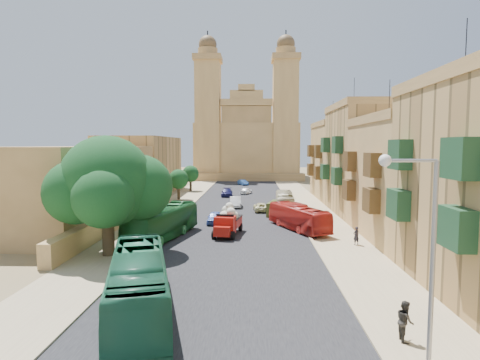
# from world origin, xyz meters

# --- Properties ---
(ground) EXTENTS (260.00, 260.00, 0.00)m
(ground) POSITION_xyz_m (0.00, 0.00, 0.00)
(ground) COLOR olive
(road_surface) EXTENTS (14.00, 140.00, 0.01)m
(road_surface) POSITION_xyz_m (0.00, 30.00, 0.01)
(road_surface) COLOR black
(road_surface) RESTS_ON ground
(sidewalk_east) EXTENTS (5.00, 140.00, 0.01)m
(sidewalk_east) POSITION_xyz_m (9.50, 30.00, 0.01)
(sidewalk_east) COLOR tan
(sidewalk_east) RESTS_ON ground
(sidewalk_west) EXTENTS (5.00, 140.00, 0.01)m
(sidewalk_west) POSITION_xyz_m (-9.50, 30.00, 0.01)
(sidewalk_west) COLOR tan
(sidewalk_west) RESTS_ON ground
(kerb_east) EXTENTS (0.25, 140.00, 0.12)m
(kerb_east) POSITION_xyz_m (7.00, 30.00, 0.06)
(kerb_east) COLOR tan
(kerb_east) RESTS_ON ground
(kerb_west) EXTENTS (0.25, 140.00, 0.12)m
(kerb_west) POSITION_xyz_m (-7.00, 30.00, 0.06)
(kerb_west) COLOR tan
(kerb_west) RESTS_ON ground
(townhouse_b) EXTENTS (9.00, 14.00, 14.90)m
(townhouse_b) POSITION_xyz_m (15.95, 11.00, 5.66)
(townhouse_b) COLOR tan
(townhouse_b) RESTS_ON ground
(townhouse_c) EXTENTS (9.00, 14.00, 17.40)m
(townhouse_c) POSITION_xyz_m (15.95, 25.00, 6.91)
(townhouse_c) COLOR tan
(townhouse_c) RESTS_ON ground
(townhouse_d) EXTENTS (9.00, 14.00, 15.90)m
(townhouse_d) POSITION_xyz_m (15.95, 39.00, 6.16)
(townhouse_d) COLOR tan
(townhouse_d) RESTS_ON ground
(west_wall) EXTENTS (1.00, 40.00, 1.80)m
(west_wall) POSITION_xyz_m (-12.50, 20.00, 0.90)
(west_wall) COLOR tan
(west_wall) RESTS_ON ground
(west_building_low) EXTENTS (10.00, 28.00, 8.40)m
(west_building_low) POSITION_xyz_m (-18.00, 18.00, 4.20)
(west_building_low) COLOR #9D7744
(west_building_low) RESTS_ON ground
(west_building_mid) EXTENTS (10.00, 22.00, 10.00)m
(west_building_mid) POSITION_xyz_m (-18.00, 44.00, 5.00)
(west_building_mid) COLOR tan
(west_building_mid) RESTS_ON ground
(church) EXTENTS (28.00, 22.50, 36.30)m
(church) POSITION_xyz_m (-0.00, 78.61, 9.52)
(church) COLOR tan
(church) RESTS_ON ground
(ficus_tree) EXTENTS (9.31, 8.56, 9.31)m
(ficus_tree) POSITION_xyz_m (-9.42, 4.01, 5.50)
(ficus_tree) COLOR #362A1B
(ficus_tree) RESTS_ON ground
(street_tree_a) EXTENTS (3.39, 3.39, 5.21)m
(street_tree_a) POSITION_xyz_m (-10.00, 12.00, 3.49)
(street_tree_a) COLOR #362A1B
(street_tree_a) RESTS_ON ground
(street_tree_b) EXTENTS (3.05, 3.05, 4.69)m
(street_tree_b) POSITION_xyz_m (-10.00, 24.00, 3.14)
(street_tree_b) COLOR #362A1B
(street_tree_b) RESTS_ON ground
(street_tree_c) EXTENTS (3.12, 3.12, 4.80)m
(street_tree_c) POSITION_xyz_m (-10.00, 36.00, 3.21)
(street_tree_c) COLOR #362A1B
(street_tree_c) RESTS_ON ground
(street_tree_d) EXTENTS (3.12, 3.12, 4.80)m
(street_tree_d) POSITION_xyz_m (-10.00, 48.00, 3.21)
(street_tree_d) COLOR #362A1B
(street_tree_d) RESTS_ON ground
(streetlamp) EXTENTS (2.11, 0.44, 8.22)m
(streetlamp) POSITION_xyz_m (7.72, -12.00, 5.20)
(streetlamp) COLOR gray
(streetlamp) RESTS_ON ground
(red_truck) EXTENTS (2.73, 5.38, 3.01)m
(red_truck) POSITION_xyz_m (-0.67, 11.37, 1.33)
(red_truck) COLOR #A7150C
(red_truck) RESTS_ON ground
(olive_pickup) EXTENTS (2.70, 4.30, 1.65)m
(olive_pickup) POSITION_xyz_m (4.61, 22.39, 0.80)
(olive_pickup) COLOR #3B491B
(olive_pickup) RESTS_ON ground
(bus_green_south) EXTENTS (5.55, 11.60, 3.15)m
(bus_green_south) POSITION_xyz_m (-4.00, -6.83, 1.57)
(bus_green_south) COLOR #206445
(bus_green_south) RESTS_ON ground
(bus_green_north) EXTENTS (4.96, 11.11, 3.01)m
(bus_green_north) POSITION_xyz_m (-6.50, 9.58, 1.51)
(bus_green_north) COLOR #1E672F
(bus_green_north) RESTS_ON ground
(bus_red_east) EXTENTS (5.68, 9.19, 2.54)m
(bus_red_east) POSITION_xyz_m (6.31, 13.91, 1.27)
(bus_red_east) COLOR red
(bus_red_east) RESTS_ON ground
(bus_cream_east) EXTENTS (2.55, 9.13, 2.52)m
(bus_cream_east) POSITION_xyz_m (5.80, 25.18, 1.26)
(bus_cream_east) COLOR beige
(bus_cream_east) RESTS_ON ground
(car_blue_a) EXTENTS (1.63, 3.79, 1.28)m
(car_blue_a) POSITION_xyz_m (-2.44, 16.96, 0.64)
(car_blue_a) COLOR #5170C4
(car_blue_a) RESTS_ON ground
(car_white_a) EXTENTS (1.77, 4.39, 1.42)m
(car_white_a) POSITION_xyz_m (-0.73, 28.61, 0.71)
(car_white_a) COLOR silver
(car_white_a) RESTS_ON ground
(car_cream) EXTENTS (2.08, 4.06, 1.10)m
(car_cream) POSITION_xyz_m (2.75, 25.23, 0.55)
(car_cream) COLOR beige
(car_cream) RESTS_ON ground
(car_dkblue) EXTENTS (1.89, 4.45, 1.28)m
(car_dkblue) POSITION_xyz_m (-2.69, 40.30, 0.64)
(car_dkblue) COLOR #10113F
(car_dkblue) RESTS_ON ground
(car_white_b) EXTENTS (2.34, 3.60, 1.14)m
(car_white_b) POSITION_xyz_m (0.50, 43.80, 0.57)
(car_white_b) COLOR white
(car_white_b) RESTS_ON ground
(car_blue_b) EXTENTS (2.58, 3.74, 1.17)m
(car_blue_b) POSITION_xyz_m (-0.50, 59.36, 0.58)
(car_blue_b) COLOR #2E579D
(car_blue_b) RESTS_ON ground
(pedestrian_a) EXTENTS (0.68, 0.58, 1.58)m
(pedestrian_a) POSITION_xyz_m (10.60, 7.88, 0.79)
(pedestrian_a) COLOR #232028
(pedestrian_a) RESTS_ON ground
(pedestrian_b) EXTENTS (0.73, 0.91, 1.78)m
(pedestrian_b) POSITION_xyz_m (8.41, -9.13, 0.89)
(pedestrian_b) COLOR #2D2A26
(pedestrian_b) RESTS_ON ground
(pedestrian_c) EXTENTS (0.51, 1.03, 1.70)m
(pedestrian_c) POSITION_xyz_m (7.50, 10.13, 0.85)
(pedestrian_c) COLOR #39393A
(pedestrian_c) RESTS_ON ground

